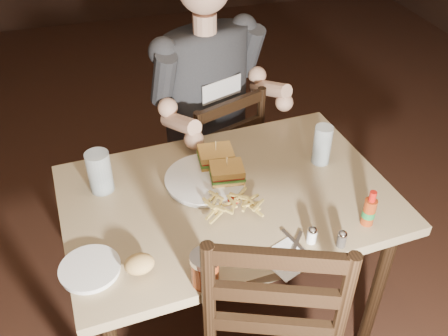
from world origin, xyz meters
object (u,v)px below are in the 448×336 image
object	(u,v)px
glass_right	(322,145)
side_plate	(90,270)
dinner_plate	(205,180)
main_table	(228,213)
diner	(211,78)
syrup_dispenser	(205,269)
hot_sauce	(370,208)
chair_far	(207,164)
glass_left	(100,172)

from	to	relation	value
glass_right	side_plate	xyz separation A→B (m)	(-0.88, -0.30, -0.07)
glass_right	dinner_plate	bearing A→B (deg)	179.52
dinner_plate	main_table	bearing A→B (deg)	-56.10
diner	syrup_dispenser	xyz separation A→B (m)	(-0.27, -0.91, -0.11)
hot_sauce	side_plate	world-z (taller)	hot_sauce
chair_far	hot_sauce	distance (m)	1.00
glass_right	side_plate	world-z (taller)	glass_right
side_plate	syrup_dispenser	bearing A→B (deg)	-22.97
chair_far	syrup_dispenser	xyz separation A→B (m)	(-0.25, -0.95, 0.38)
main_table	diner	xyz separation A→B (m)	(0.09, 0.56, 0.25)
dinner_plate	hot_sauce	bearing A→B (deg)	-37.96
diner	syrup_dispenser	size ratio (longest dim) A/B	8.63
dinner_plate	syrup_dispenser	xyz separation A→B (m)	(-0.11, -0.44, 0.05)
syrup_dispenser	side_plate	distance (m)	0.35
main_table	chair_far	size ratio (longest dim) A/B	1.33
chair_far	hot_sauce	bearing A→B (deg)	89.89
diner	hot_sauce	size ratio (longest dim) A/B	7.04
dinner_plate	glass_right	distance (m)	0.46
main_table	diner	world-z (taller)	diner
chair_far	diner	distance (m)	0.49
dinner_plate	glass_right	bearing A→B (deg)	-0.48
main_table	side_plate	xyz separation A→B (m)	(-0.49, -0.22, 0.09)
main_table	syrup_dispenser	bearing A→B (deg)	-116.42
chair_far	glass_right	bearing A→B (deg)	101.11
main_table	syrup_dispenser	xyz separation A→B (m)	(-0.17, -0.35, 0.14)
main_table	glass_left	bearing A→B (deg)	159.73
chair_far	dinner_plate	distance (m)	0.63
hot_sauce	dinner_plate	bearing A→B (deg)	142.04
main_table	diner	distance (m)	0.62
syrup_dispenser	glass_right	bearing A→B (deg)	33.99
diner	side_plate	distance (m)	0.98
diner	hot_sauce	distance (m)	0.88
dinner_plate	hot_sauce	xyz separation A→B (m)	(0.45, -0.35, 0.06)
glass_right	syrup_dispenser	xyz separation A→B (m)	(-0.57, -0.44, -0.02)
diner	dinner_plate	xyz separation A→B (m)	(-0.15, -0.47, -0.15)
chair_far	diner	world-z (taller)	diner
main_table	side_plate	world-z (taller)	side_plate
hot_sauce	main_table	bearing A→B (deg)	146.06
chair_far	glass_left	distance (m)	0.78
main_table	dinner_plate	size ratio (longest dim) A/B	4.18
main_table	chair_far	world-z (taller)	chair_far
syrup_dispenser	glass_left	bearing A→B (deg)	112.12
chair_far	syrup_dispenser	bearing A→B (deg)	55.01
diner	glass_right	xyz separation A→B (m)	(0.30, -0.47, -0.08)
hot_sauce	syrup_dispenser	bearing A→B (deg)	-171.43
diner	syrup_dispenser	bearing A→B (deg)	-126.67
chair_far	side_plate	distance (m)	1.05
hot_sauce	side_plate	distance (m)	0.89
main_table	glass_right	bearing A→B (deg)	12.27
chair_far	diner	bearing A→B (deg)	90.00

